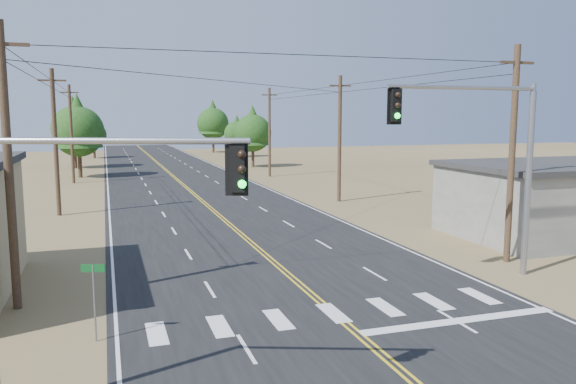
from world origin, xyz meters
name	(u,v)px	position (x,y,z in m)	size (l,w,h in m)	color
road	(215,212)	(0.00, 30.00, 0.01)	(15.00, 200.00, 0.02)	black
utility_pole_left_near	(8,165)	(-10.50, 12.00, 5.12)	(1.80, 0.30, 10.00)	#4C3826
utility_pole_left_mid	(55,141)	(-10.50, 32.00, 5.12)	(1.80, 0.30, 10.00)	#4C3826
utility_pole_left_far	(71,133)	(-10.50, 52.00, 5.12)	(1.80, 0.30, 10.00)	#4C3826
utility_pole_right_near	(512,153)	(10.50, 12.00, 5.12)	(1.80, 0.30, 10.00)	#4C3826
utility_pole_right_mid	(340,138)	(10.50, 32.00, 5.12)	(1.80, 0.30, 10.00)	#4C3826
utility_pole_right_far	(270,131)	(10.50, 52.00, 5.12)	(1.80, 0.30, 10.00)	#4C3826
signal_mast_left	(63,228)	(-8.24, 3.41, 4.40)	(5.55, 2.23, 6.45)	gray
signal_mast_right	(491,148)	(7.75, 10.00, 5.53)	(6.90, 0.48, 8.16)	gray
street_sign	(94,290)	(-7.80, 8.00, 1.61)	(0.70, 0.22, 2.41)	gray
tree_left_near	(78,126)	(-10.05, 57.47, 5.72)	(5.61, 5.61, 9.35)	#3F2D1E
tree_left_mid	(73,124)	(-11.13, 70.11, 5.83)	(5.72, 5.72, 9.53)	#3F2D1E
tree_left_far	(93,132)	(-9.00, 88.32, 4.22)	(4.14, 4.14, 6.90)	#3F2D1E
tree_right_near	(253,129)	(11.70, 64.28, 5.11)	(5.02, 5.02, 8.36)	#3F2D1E
tree_right_mid	(237,131)	(14.00, 83.89, 4.35)	(4.27, 4.27, 7.11)	#3F2D1E
tree_right_far	(213,120)	(12.38, 97.01, 6.10)	(5.98, 5.98, 9.97)	#3F2D1E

